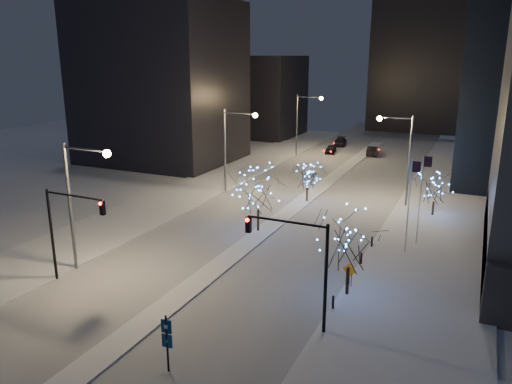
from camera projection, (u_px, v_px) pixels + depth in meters
The scene contains 25 objects.
ground at pixel (168, 306), 33.45m from camera, with size 160.00×160.00×0.00m, color white.
road at pixel (324, 185), 64.11m from camera, with size 20.00×130.00×0.02m, color #B1B6C1.
median at pixel (311, 195), 59.71m from camera, with size 2.00×80.00×0.15m, color silver.
east_sidewalk at pixel (434, 241), 44.93m from camera, with size 10.00×90.00×0.15m, color silver.
west_sidewalk at pixel (166, 202), 56.57m from camera, with size 8.00×90.00×0.15m, color silver.
filler_west_near at pixel (161, 83), 76.53m from camera, with size 22.00×18.00×24.00m, color black.
filler_west_far at pixel (254, 96), 103.08m from camera, with size 18.00×16.00×16.00m, color black.
horizon_block at pixel (434, 31), 106.04m from camera, with size 24.00×14.00×42.00m, color black.
street_lamp_w_near at pixel (79, 191), 37.05m from camera, with size 4.40×0.56×10.00m.
street_lamp_w_mid at pixel (233, 140), 58.96m from camera, with size 4.40×0.56×10.00m.
street_lamp_w_far at pixel (303, 117), 80.86m from camera, with size 4.40×0.56×10.00m.
street_lamp_east at pixel (402, 148), 53.96m from camera, with size 3.90×0.56×10.00m.
traffic_signal_west at pixel (66, 222), 35.56m from camera, with size 5.26×0.43×7.00m.
traffic_signal_east at pixel (301, 256), 29.46m from camera, with size 5.26×0.43×7.00m.
flagpoles at pixel (416, 196), 41.91m from camera, with size 1.35×2.60×8.00m.
bollards at pixel (355, 268), 37.95m from camera, with size 0.16×12.16×0.90m.
car_near at pixel (331, 149), 84.77m from camera, with size 1.62×4.04×1.38m, color black.
car_mid at pixel (373, 151), 83.02m from camera, with size 1.61×4.61×1.52m, color black.
car_far at pixel (340, 142), 91.83m from camera, with size 2.03×4.99×1.45m, color black.
holiday_tree_median_near at pixel (258, 190), 46.29m from camera, with size 6.37×6.37×6.34m.
holiday_tree_median_far at pixel (307, 177), 56.05m from camera, with size 4.30×4.30×4.35m.
holiday_tree_plaza_near at pixel (349, 243), 33.83m from camera, with size 5.23×5.23×5.94m.
holiday_tree_plaza_far at pixel (435, 189), 51.18m from camera, with size 4.64×4.64×4.44m.
wayfinding_sign at pixel (167, 338), 26.00m from camera, with size 0.59×0.11×3.30m.
construction_sign at pixel (349, 272), 35.70m from camera, with size 1.03×0.41×1.78m.
Camera 1 is at (17.92, -25.00, 16.30)m, focal length 35.00 mm.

